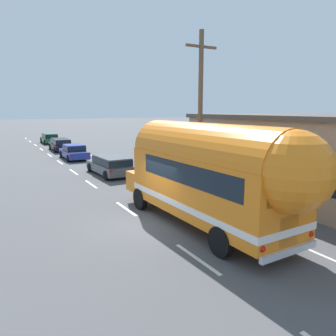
{
  "coord_description": "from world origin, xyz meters",
  "views": [
    {
      "loc": [
        -5.42,
        -11.23,
        4.63
      ],
      "look_at": [
        1.92,
        1.79,
        1.89
      ],
      "focal_mm": 34.36,
      "sensor_mm": 36.0,
      "label": 1
    }
  ],
  "objects_px": {
    "utility_pole": "(200,113)",
    "car_lead": "(111,164)",
    "painted_bus": "(212,172)",
    "car_third": "(60,144)",
    "car_second": "(74,151)",
    "car_fourth": "(50,138)"
  },
  "relations": [
    {
      "from": "car_lead",
      "to": "car_fourth",
      "type": "xyz_separation_m",
      "value": [
        -0.01,
        24.8,
        -0.01
      ]
    },
    {
      "from": "car_third",
      "to": "car_second",
      "type": "bearing_deg",
      "value": -91.01
    },
    {
      "from": "painted_bus",
      "to": "car_third",
      "type": "bearing_deg",
      "value": 90.27
    },
    {
      "from": "car_second",
      "to": "car_fourth",
      "type": "distance_m",
      "value": 15.95
    },
    {
      "from": "utility_pole",
      "to": "painted_bus",
      "type": "distance_m",
      "value": 5.41
    },
    {
      "from": "car_second",
      "to": "car_third",
      "type": "height_order",
      "value": "same"
    },
    {
      "from": "utility_pole",
      "to": "car_fourth",
      "type": "bearing_deg",
      "value": 93.94
    },
    {
      "from": "car_second",
      "to": "car_third",
      "type": "distance_m",
      "value": 6.99
    },
    {
      "from": "painted_bus",
      "to": "car_fourth",
      "type": "height_order",
      "value": "painted_bus"
    },
    {
      "from": "painted_bus",
      "to": "car_second",
      "type": "distance_m",
      "value": 21.0
    },
    {
      "from": "utility_pole",
      "to": "car_second",
      "type": "height_order",
      "value": "utility_pole"
    },
    {
      "from": "painted_bus",
      "to": "car_third",
      "type": "distance_m",
      "value": 27.97
    },
    {
      "from": "utility_pole",
      "to": "car_fourth",
      "type": "distance_m",
      "value": 32.82
    },
    {
      "from": "utility_pole",
      "to": "car_lead",
      "type": "height_order",
      "value": "utility_pole"
    },
    {
      "from": "car_second",
      "to": "car_fourth",
      "type": "xyz_separation_m",
      "value": [
        0.45,
        15.95,
        0.05
      ]
    },
    {
      "from": "car_third",
      "to": "car_fourth",
      "type": "relative_size",
      "value": 1.07
    },
    {
      "from": "utility_pole",
      "to": "car_lead",
      "type": "relative_size",
      "value": 1.75
    },
    {
      "from": "car_lead",
      "to": "car_fourth",
      "type": "distance_m",
      "value": 24.8
    },
    {
      "from": "painted_bus",
      "to": "car_second",
      "type": "height_order",
      "value": "painted_bus"
    },
    {
      "from": "utility_pole",
      "to": "painted_bus",
      "type": "height_order",
      "value": "utility_pole"
    },
    {
      "from": "painted_bus",
      "to": "car_second",
      "type": "relative_size",
      "value": 2.27
    },
    {
      "from": "utility_pole",
      "to": "car_third",
      "type": "height_order",
      "value": "utility_pole"
    }
  ]
}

